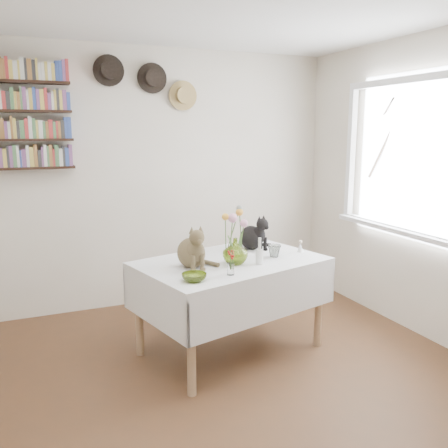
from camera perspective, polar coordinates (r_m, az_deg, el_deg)
name	(u,v)px	position (r m, az deg, el deg)	size (l,w,h in m)	color
room	(234,219)	(2.57, 1.21, 0.64)	(4.08, 4.58, 2.58)	brown
window	(406,169)	(4.33, 21.09, 6.17)	(0.12, 1.52, 1.32)	white
dining_table	(231,283)	(3.70, 0.82, -7.10)	(1.56, 1.20, 0.74)	white
tabby_cat	(191,245)	(3.44, -3.99, -2.53)	(0.22, 0.28, 0.33)	brown
black_cat	(252,231)	(3.97, 3.33, -0.88)	(0.20, 0.26, 0.30)	black
flower_vase	(235,251)	(3.53, 1.36, -3.28)	(0.19, 0.19, 0.20)	#9AB637
green_bowl	(194,277)	(3.16, -3.60, -6.41)	(0.17, 0.17, 0.05)	#9AB637
drinking_glass	(274,251)	(3.75, 6.07, -3.25)	(0.10, 0.10, 0.10)	white
candlestick	(259,255)	(3.54, 4.29, -3.79)	(0.06, 0.06, 0.20)	white
berry_jar	(231,262)	(3.27, 0.80, -4.59)	(0.05, 0.05, 0.21)	white
porcelain_figurine	(300,247)	(3.93, 9.17, -2.71)	(0.05, 0.05, 0.10)	white
flower_bouquet	(235,219)	(3.49, 1.28, 0.66)	(0.17, 0.12, 0.39)	#4C7233
bookshelf_unit	(9,116)	(4.46, -24.41, 11.80)	(1.00, 0.16, 0.91)	black
wall_hats	(149,81)	(4.65, -8.98, 16.58)	(0.98, 0.09, 0.48)	black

